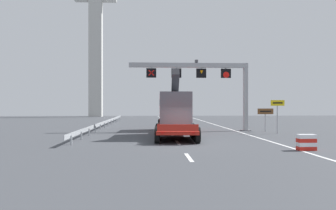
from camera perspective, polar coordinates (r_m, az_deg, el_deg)
The scene contains 10 objects.
ground at distance 22.21m, azimuth 2.66°, elevation -6.62°, with size 112.00×112.00×0.00m, color #424449.
lane_markings at distance 44.53m, azimuth -0.69°, elevation -3.29°, with size 0.20×59.54×0.01m.
edge_line_right at distance 35.07m, azimuth 10.81°, elevation -4.18°, with size 0.20×63.00×0.01m, color silver.
overhead_lane_gantry at distance 32.82m, azimuth 6.25°, elevation 5.05°, with size 12.00×0.90×7.02m.
heavy_haul_truck_red at distance 29.27m, azimuth 1.02°, elevation -1.12°, with size 3.51×14.14×5.30m.
exit_sign_yellow at distance 30.90m, azimuth 18.42°, elevation -0.67°, with size 1.23×0.15×3.00m.
tourist_info_sign_brown at distance 32.96m, azimuth 16.51°, elevation -1.50°, with size 1.53×0.15×2.23m.
crash_barrier_striped at distance 20.27m, azimuth 22.82°, elevation -5.98°, with size 1.00×0.51×0.90m.
guardrail_left at distance 39.03m, azimuth -10.68°, elevation -2.94°, with size 0.13×37.38×0.76m.
bridge_pylon_distant at distance 75.88m, azimuth -12.40°, elevation 14.27°, with size 9.00×2.00×41.73m.
Camera 1 is at (-2.22, -21.95, 2.56)m, focal length 35.23 mm.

